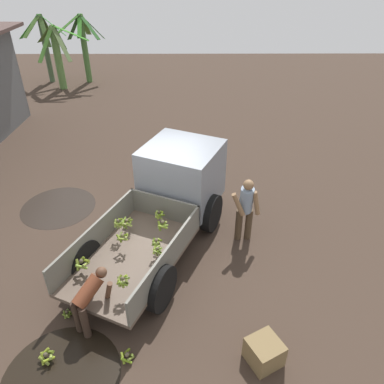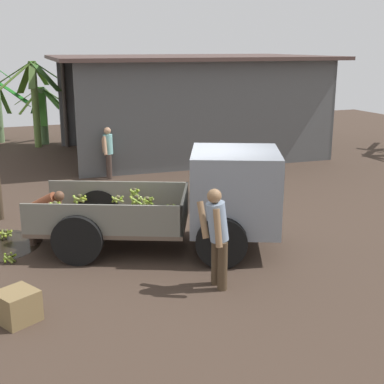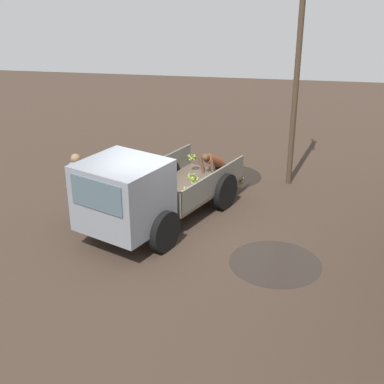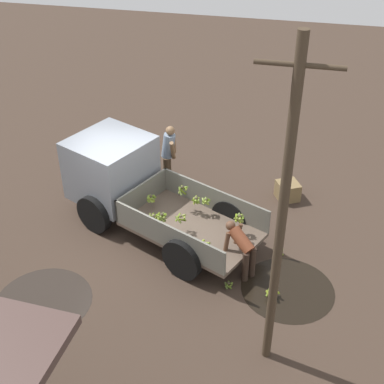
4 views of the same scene
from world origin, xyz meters
name	(u,v)px [view 1 (image 1 of 4)]	position (x,y,z in m)	size (l,w,h in m)	color
ground	(153,227)	(0.00, 0.00, 0.00)	(36.00, 36.00, 0.00)	#3C2E24
mud_patch_0	(61,377)	(-3.90, 1.17, 0.00)	(1.93, 1.93, 0.01)	black
mud_patch_1	(58,207)	(0.87, 2.61, 0.00)	(1.96, 1.96, 0.01)	#2C241E
cargo_truck	(173,189)	(0.11, -0.55, 1.05)	(5.00, 3.52, 1.96)	brown
banana_palm_1	(45,47)	(12.05, 6.18, 1.73)	(1.84, 2.44, 3.20)	#4A6442
banana_palm_2	(84,47)	(12.00, 4.24, 1.74)	(1.69, 2.14, 3.22)	#477036
banana_palm_4	(58,57)	(10.92, 5.26, 1.52)	(1.95, 2.44, 2.91)	#5B8541
person_foreground_visitor	(246,207)	(-0.48, -2.20, 0.94)	(0.43, 0.70, 1.69)	#463524
person_worker_loading	(88,298)	(-2.87, 0.86, 0.70)	(0.76, 0.78, 1.14)	#36271E
banana_bunch_on_ground_0	(67,313)	(-2.70, 1.39, 0.09)	(0.19, 0.19, 0.16)	brown
banana_bunch_on_ground_1	(46,356)	(-3.60, 1.48, 0.12)	(0.30, 0.30, 0.22)	#48412F
banana_bunch_on_ground_2	(127,356)	(-3.61, 0.13, 0.12)	(0.26, 0.25, 0.20)	brown
wooden_crate_0	(264,352)	(-3.62, -2.17, 0.23)	(0.52, 0.52, 0.46)	brown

